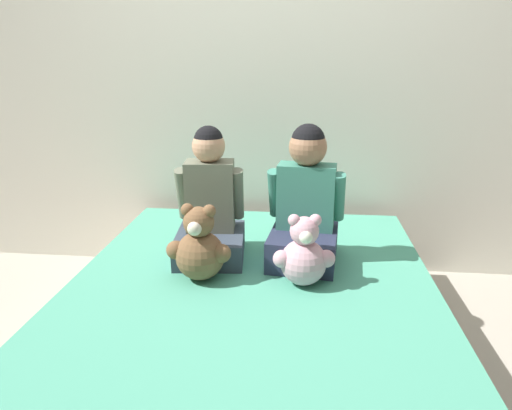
# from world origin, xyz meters

# --- Properties ---
(ground_plane) EXTENTS (14.00, 14.00, 0.00)m
(ground_plane) POSITION_xyz_m (0.00, 0.00, 0.00)
(ground_plane) COLOR #B2A899
(wall_behind_bed) EXTENTS (8.00, 0.06, 2.50)m
(wall_behind_bed) POSITION_xyz_m (0.00, 1.10, 1.25)
(wall_behind_bed) COLOR silver
(wall_behind_bed) RESTS_ON ground_plane
(bed) EXTENTS (1.54, 1.94, 0.41)m
(bed) POSITION_xyz_m (0.00, 0.00, 0.20)
(bed) COLOR #997F60
(bed) RESTS_ON ground_plane
(child_on_left) EXTENTS (0.34, 0.38, 0.61)m
(child_on_left) POSITION_xyz_m (-0.22, 0.31, 0.64)
(child_on_left) COLOR #384251
(child_on_left) RESTS_ON bed
(child_on_right) EXTENTS (0.36, 0.40, 0.62)m
(child_on_right) POSITION_xyz_m (0.22, 0.31, 0.66)
(child_on_right) COLOR #282D47
(child_on_right) RESTS_ON bed
(teddy_bear_held_by_left_child) EXTENTS (0.28, 0.21, 0.33)m
(teddy_bear_held_by_left_child) POSITION_xyz_m (-0.22, 0.06, 0.54)
(teddy_bear_held_by_left_child) COLOR brown
(teddy_bear_held_by_left_child) RESTS_ON bed
(teddy_bear_held_by_right_child) EXTENTS (0.25, 0.19, 0.30)m
(teddy_bear_held_by_right_child) POSITION_xyz_m (0.21, 0.05, 0.53)
(teddy_bear_held_by_right_child) COLOR #DBA3B2
(teddy_bear_held_by_right_child) RESTS_ON bed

